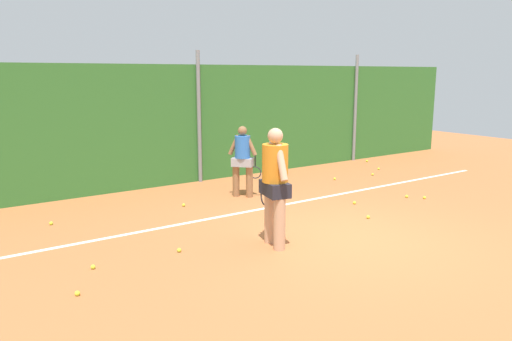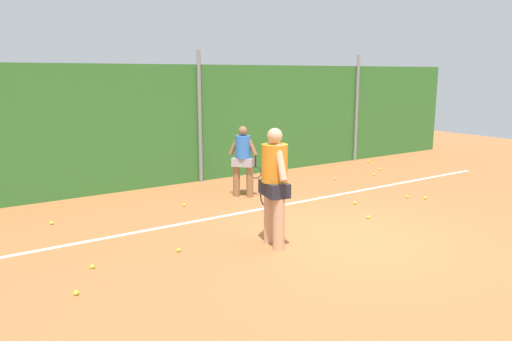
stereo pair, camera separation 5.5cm
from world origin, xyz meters
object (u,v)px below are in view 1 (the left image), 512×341
Objects in this scene: tennis_ball_3 at (368,217)px; tennis_ball_13 at (379,169)px; tennis_ball_0 at (407,196)px; tennis_ball_8 at (77,293)px; tennis_ball_9 at (179,250)px; tennis_ball_2 at (335,179)px; player_midcourt at (243,158)px; tennis_ball_11 at (373,174)px; tennis_ball_7 at (424,198)px; player_foreground_near at (275,181)px; tennis_ball_12 at (281,197)px; tennis_ball_1 at (93,267)px; tennis_ball_4 at (184,205)px; tennis_ball_6 at (51,223)px; tennis_ball_10 at (354,203)px; tennis_ball_5 at (367,161)px.

tennis_ball_13 is at bearing 39.52° from tennis_ball_3.
tennis_ball_0 is 3.24m from tennis_ball_13.
tennis_ball_9 is (1.73, 0.67, 0.00)m from tennis_ball_8.
tennis_ball_2 is 6.21m from tennis_ball_9.
tennis_ball_11 is at bearing 47.59° from player_midcourt.
tennis_ball_7 is 1.00× the size of tennis_ball_9.
tennis_ball_2 is (2.94, 0.11, -0.86)m from player_midcourt.
player_foreground_near reaches higher than tennis_ball_12.
tennis_ball_4 is at bearing 41.88° from tennis_ball_1.
tennis_ball_8 is at bearing -160.88° from tennis_ball_11.
tennis_ball_6 and tennis_ball_13 have the same top height.
tennis_ball_3 is (2.39, 0.18, -1.04)m from player_foreground_near.
tennis_ball_2 is (6.99, 2.42, 0.00)m from tennis_ball_1.
player_midcourt is 2.64m from tennis_ball_10.
tennis_ball_10 is (5.66, 0.40, 0.00)m from tennis_ball_1.
tennis_ball_10 is (-4.01, -3.39, 0.00)m from tennis_ball_5.
tennis_ball_1 is 3.45m from tennis_ball_4.
tennis_ball_4 is at bearing -5.02° from tennis_ball_6.
tennis_ball_1 is at bearing -89.47° from tennis_ball_6.
tennis_ball_3 is at bearing -30.57° from tennis_ball_6.
tennis_ball_10 is (3.09, -1.90, 0.00)m from tennis_ball_4.
player_foreground_near is at bearing -23.16° from tennis_ball_9.
tennis_ball_3 is 3.82m from tennis_ball_9.
tennis_ball_1 is 0.86m from tennis_ball_8.
tennis_ball_6 is (-5.13, 3.03, 0.00)m from tennis_ball_3.
player_foreground_near is at bearing -129.37° from tennis_ball_12.
tennis_ball_8 is (-7.45, -0.88, 0.00)m from tennis_ball_0.
tennis_ball_3 and tennis_ball_5 have the same top height.
tennis_ball_3 is at bearing -171.16° from tennis_ball_7.
tennis_ball_0 is 2.83m from tennis_ball_12.
player_foreground_near is 4.70m from tennis_ball_7.
tennis_ball_4 is (-4.47, 2.17, 0.00)m from tennis_ball_0.
tennis_ball_1 is at bearing 178.68° from tennis_ball_7.
tennis_ball_2 is 8.06m from tennis_ball_8.
tennis_ball_5 is (4.56, 4.29, 0.00)m from tennis_ball_3.
tennis_ball_5 is at bearing 7.38° from tennis_ball_6.
tennis_ball_10 is (-1.37, 0.27, 0.00)m from tennis_ball_0.
tennis_ball_9 is at bearing -156.25° from tennis_ball_2.
tennis_ball_0 is 5.72m from tennis_ball_9.
tennis_ball_10 is at bearing -123.47° from tennis_ball_2.
tennis_ball_0 is 1.00× the size of tennis_ball_7.
tennis_ball_2 and tennis_ball_13 have the same top height.
tennis_ball_11 is 0.88m from tennis_ball_13.
tennis_ball_7 is at bearing -0.81° from tennis_ball_9.
tennis_ball_0 and tennis_ball_10 have the same top height.
tennis_ball_4 is 1.00× the size of tennis_ball_8.
tennis_ball_4 and tennis_ball_11 have the same top height.
player_midcourt reaches higher than tennis_ball_10.
tennis_ball_13 is at bearing -48.99° from player_foreground_near.
tennis_ball_9 is 1.00× the size of tennis_ball_13.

